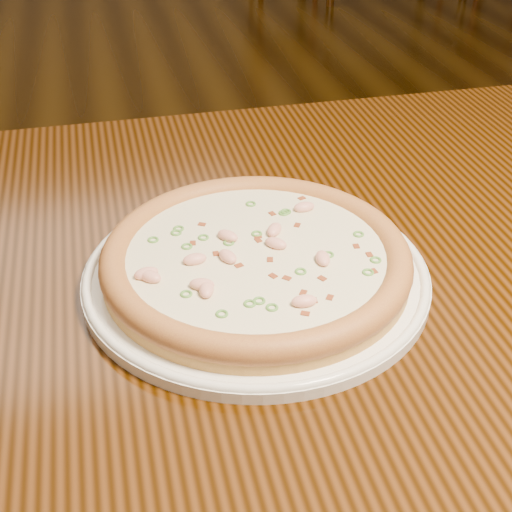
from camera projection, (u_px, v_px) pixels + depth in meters
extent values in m
plane|color=black|center=(103.00, 405.00, 1.62)|extent=(9.00, 9.00, 0.00)
cube|color=black|center=(348.00, 255.00, 0.81)|extent=(1.20, 0.80, 0.04)
cylinder|color=white|center=(256.00, 275.00, 0.74)|extent=(0.36, 0.36, 0.01)
torus|color=white|center=(256.00, 270.00, 0.73)|extent=(0.35, 0.35, 0.01)
cylinder|color=tan|center=(256.00, 263.00, 0.73)|extent=(0.31, 0.31, 0.02)
torus|color=#B48033|center=(256.00, 256.00, 0.72)|extent=(0.32, 0.32, 0.03)
cylinder|color=beige|center=(256.00, 254.00, 0.72)|extent=(0.26, 0.26, 0.00)
ellipsoid|color=#F2B29E|center=(323.00, 258.00, 0.70)|extent=(0.02, 0.03, 0.01)
ellipsoid|color=#F2B29E|center=(274.00, 230.00, 0.75)|extent=(0.02, 0.03, 0.01)
ellipsoid|color=#F2B29E|center=(304.00, 301.00, 0.65)|extent=(0.02, 0.01, 0.01)
ellipsoid|color=#F2B29E|center=(195.00, 259.00, 0.70)|extent=(0.03, 0.02, 0.01)
ellipsoid|color=#F2B29E|center=(206.00, 289.00, 0.66)|extent=(0.02, 0.03, 0.01)
ellipsoid|color=#F2B29E|center=(146.00, 273.00, 0.68)|extent=(0.03, 0.02, 0.01)
ellipsoid|color=#F2B29E|center=(202.00, 284.00, 0.67)|extent=(0.03, 0.02, 0.01)
ellipsoid|color=#F2B29E|center=(228.00, 256.00, 0.71)|extent=(0.02, 0.03, 0.01)
ellipsoid|color=#F2B29E|center=(228.00, 236.00, 0.74)|extent=(0.03, 0.03, 0.01)
ellipsoid|color=#F2B29E|center=(276.00, 243.00, 0.73)|extent=(0.03, 0.03, 0.01)
ellipsoid|color=#F2B29E|center=(150.00, 276.00, 0.68)|extent=(0.03, 0.03, 0.01)
ellipsoid|color=#F2B29E|center=(304.00, 207.00, 0.79)|extent=(0.03, 0.02, 0.01)
cube|color=maroon|center=(297.00, 226.00, 0.76)|extent=(0.01, 0.01, 0.00)
cube|color=maroon|center=(302.00, 199.00, 0.81)|extent=(0.01, 0.01, 0.00)
cube|color=maroon|center=(239.00, 266.00, 0.70)|extent=(0.01, 0.01, 0.00)
cube|color=maroon|center=(287.00, 279.00, 0.68)|extent=(0.01, 0.01, 0.00)
cube|color=maroon|center=(258.00, 241.00, 0.74)|extent=(0.01, 0.01, 0.00)
cube|color=maroon|center=(273.00, 277.00, 0.69)|extent=(0.01, 0.01, 0.00)
cube|color=maroon|center=(193.00, 244.00, 0.73)|extent=(0.01, 0.01, 0.00)
cube|color=maroon|center=(303.00, 293.00, 0.66)|extent=(0.01, 0.01, 0.00)
cube|color=maroon|center=(356.00, 247.00, 0.73)|extent=(0.01, 0.01, 0.00)
cube|color=maroon|center=(314.00, 301.00, 0.65)|extent=(0.01, 0.01, 0.00)
cube|color=maroon|center=(305.00, 314.00, 0.64)|extent=(0.01, 0.01, 0.00)
cube|color=maroon|center=(374.00, 272.00, 0.69)|extent=(0.01, 0.01, 0.00)
cube|color=maroon|center=(276.00, 249.00, 0.73)|extent=(0.01, 0.01, 0.00)
cube|color=maroon|center=(322.00, 279.00, 0.68)|extent=(0.01, 0.01, 0.00)
cube|color=maroon|center=(202.00, 225.00, 0.76)|extent=(0.01, 0.01, 0.00)
cube|color=maroon|center=(369.00, 255.00, 0.72)|extent=(0.01, 0.01, 0.00)
cube|color=maroon|center=(216.00, 254.00, 0.72)|extent=(0.01, 0.01, 0.00)
cube|color=maroon|center=(330.00, 298.00, 0.66)|extent=(0.01, 0.01, 0.00)
cube|color=maroon|center=(270.00, 260.00, 0.71)|extent=(0.01, 0.01, 0.00)
cube|color=maroon|center=(272.00, 214.00, 0.78)|extent=(0.01, 0.01, 0.00)
cube|color=maroon|center=(258.00, 237.00, 0.74)|extent=(0.01, 0.01, 0.00)
torus|color=#4F8C38|center=(257.00, 234.00, 0.75)|extent=(0.01, 0.01, 0.00)
torus|color=#4F8C38|center=(229.00, 243.00, 0.73)|extent=(0.02, 0.02, 0.00)
torus|color=#4F8C38|center=(328.00, 255.00, 0.71)|extent=(0.02, 0.02, 0.00)
torus|color=#4F8C38|center=(358.00, 234.00, 0.75)|extent=(0.02, 0.02, 0.00)
torus|color=#4F8C38|center=(153.00, 240.00, 0.74)|extent=(0.01, 0.01, 0.00)
torus|color=#4F8C38|center=(222.00, 314.00, 0.64)|extent=(0.01, 0.01, 0.00)
torus|color=#4F8C38|center=(186.00, 294.00, 0.66)|extent=(0.01, 0.01, 0.00)
torus|color=#4F8C38|center=(187.00, 247.00, 0.73)|extent=(0.02, 0.02, 0.00)
torus|color=#4F8C38|center=(301.00, 272.00, 0.69)|extent=(0.01, 0.01, 0.00)
torus|color=#4F8C38|center=(250.00, 304.00, 0.65)|extent=(0.01, 0.01, 0.00)
torus|color=#4F8C38|center=(368.00, 272.00, 0.69)|extent=(0.01, 0.01, 0.00)
torus|color=#4F8C38|center=(251.00, 204.00, 0.80)|extent=(0.02, 0.02, 0.00)
torus|color=#4F8C38|center=(284.00, 213.00, 0.78)|extent=(0.01, 0.01, 0.00)
torus|color=#4F8C38|center=(176.00, 233.00, 0.75)|extent=(0.02, 0.02, 0.00)
torus|color=#4F8C38|center=(259.00, 301.00, 0.65)|extent=(0.01, 0.01, 0.00)
torus|color=#4F8C38|center=(286.00, 212.00, 0.79)|extent=(0.02, 0.02, 0.00)
torus|color=#4F8C38|center=(272.00, 308.00, 0.64)|extent=(0.01, 0.01, 0.00)
torus|color=#4F8C38|center=(203.00, 238.00, 0.74)|extent=(0.01, 0.01, 0.00)
torus|color=#4F8C38|center=(179.00, 229.00, 0.76)|extent=(0.02, 0.02, 0.00)
torus|color=#4F8C38|center=(376.00, 260.00, 0.71)|extent=(0.02, 0.02, 0.00)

